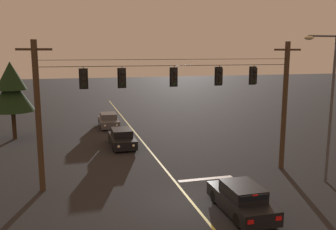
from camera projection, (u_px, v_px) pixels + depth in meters
ground_plane at (192, 202)px, 18.22m from camera, size 180.00×180.00×0.00m
lane_centre_stripe at (151, 152)px, 27.38m from camera, size 0.14×60.00×0.01m
stop_bar_paint at (206, 179)px, 21.60m from camera, size 3.40×0.36×0.01m
signal_span_assembly at (172, 109)px, 20.95m from camera, size 16.53×0.32×8.11m
traffic_light_leftmost at (84, 79)px, 19.34m from camera, size 0.48×0.41×1.22m
traffic_light_left_inner at (122, 78)px, 19.87m from camera, size 0.48×0.41×1.22m
traffic_light_centre at (174, 77)px, 20.64m from camera, size 0.48×0.41×1.22m
traffic_light_right_inner at (219, 76)px, 21.35m from camera, size 0.48×0.41×1.22m
traffic_light_rightmost at (254, 76)px, 21.93m from camera, size 0.48×0.41×1.22m
car_waiting_near_lane at (242, 199)px, 17.00m from camera, size 1.80×4.33×1.39m
car_oncoming_lead at (122, 138)px, 28.92m from camera, size 1.80×4.42×1.39m
car_oncoming_trailing at (109, 121)px, 36.38m from camera, size 1.80×4.42×1.39m
street_lamp_corner at (328, 96)px, 20.21m from camera, size 2.11×0.30×8.44m
tree_verge_near at (11, 89)px, 30.76m from camera, size 3.69×3.69×6.68m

